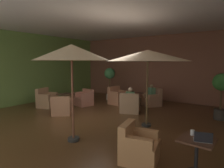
# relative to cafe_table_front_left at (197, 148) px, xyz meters

# --- Properties ---
(ground_plane) EXTENTS (10.58, 10.38, 0.02)m
(ground_plane) POSITION_rel_cafe_table_front_left_xyz_m (-3.39, 1.43, -0.52)
(ground_plane) COLOR #55351C
(wall_back_brick) EXTENTS (10.58, 0.08, 3.62)m
(wall_back_brick) POSITION_rel_cafe_table_front_left_xyz_m (-3.39, 6.58, 1.30)
(wall_back_brick) COLOR #8C5542
(wall_back_brick) RESTS_ON ground_plane
(wall_left_accent) EXTENTS (0.08, 10.38, 3.62)m
(wall_left_accent) POSITION_rel_cafe_table_front_left_xyz_m (-8.64, 1.43, 1.30)
(wall_left_accent) COLOR #709547
(wall_left_accent) RESTS_ON ground_plane
(ceiling_slab) EXTENTS (10.58, 10.38, 0.06)m
(ceiling_slab) POSITION_rel_cafe_table_front_left_xyz_m (-3.39, 1.43, 3.14)
(ceiling_slab) COLOR silver
(ceiling_slab) RESTS_ON wall_back_brick
(cafe_table_front_left) EXTENTS (0.65, 0.65, 0.68)m
(cafe_table_front_left) POSITION_rel_cafe_table_front_left_xyz_m (0.00, 0.00, 0.00)
(cafe_table_front_left) COLOR black
(cafe_table_front_left) RESTS_ON ground_plane
(armchair_front_left_north) EXTENTS (0.89, 0.85, 0.82)m
(armchair_front_left_north) POSITION_rel_cafe_table_front_left_xyz_m (-1.12, -0.25, -0.20)
(armchair_front_left_north) COLOR tan
(armchair_front_left_north) RESTS_ON ground_plane
(cafe_table_front_right) EXTENTS (0.63, 0.63, 0.68)m
(cafe_table_front_right) POSITION_rel_cafe_table_front_left_xyz_m (-6.11, 2.05, -0.00)
(cafe_table_front_right) COLOR black
(cafe_table_front_right) RESTS_ON ground_plane
(armchair_front_right_north) EXTENTS (0.91, 0.87, 0.79)m
(armchair_front_right_north) POSITION_rel_cafe_table_front_left_xyz_m (-5.90, 3.04, -0.21)
(armchair_front_right_north) COLOR #BA755F
(armchair_front_right_north) RESTS_ON ground_plane
(armchair_front_right_east) EXTENTS (0.96, 1.00, 0.90)m
(armchair_front_right_east) POSITION_rel_cafe_table_front_left_xyz_m (-7.08, 1.73, -0.18)
(armchair_front_right_east) COLOR tan
(armchair_front_right_east) RESTS_ON ground_plane
(armchair_front_right_south) EXTENTS (1.06, 1.07, 0.79)m
(armchair_front_right_south) POSITION_rel_cafe_table_front_left_xyz_m (-5.45, 1.28, -0.22)
(armchair_front_right_south) COLOR #B57B57
(armchair_front_right_south) RESTS_ON ground_plane
(cafe_table_mid_center) EXTENTS (0.80, 0.80, 0.68)m
(cafe_table_mid_center) POSITION_rel_cafe_table_front_left_xyz_m (-3.71, 4.12, 0.01)
(cafe_table_mid_center) COLOR black
(cafe_table_mid_center) RESTS_ON ground_plane
(armchair_mid_center_north) EXTENTS (0.85, 0.88, 0.89)m
(armchair_mid_center_north) POSITION_rel_cafe_table_front_left_xyz_m (-4.71, 4.26, -0.18)
(armchair_mid_center_north) COLOR #BB7855
(armchair_mid_center_north) RESTS_ON ground_plane
(armchair_mid_center_east) EXTENTS (1.02, 1.00, 0.85)m
(armchair_mid_center_east) POSITION_rel_cafe_table_front_left_xyz_m (-3.33, 3.18, -0.20)
(armchair_mid_center_east) COLOR tan
(armchair_mid_center_east) RESTS_ON ground_plane
(armchair_mid_center_south) EXTENTS (1.07, 1.06, 0.87)m
(armchair_mid_center_south) POSITION_rel_cafe_table_front_left_xyz_m (-3.10, 4.93, -0.20)
(armchair_mid_center_south) COLOR tan
(armchair_mid_center_south) RESTS_ON ground_plane
(patio_umbrella_tall_red) EXTENTS (2.69, 2.69, 2.53)m
(patio_umbrella_tall_red) POSITION_rel_cafe_table_front_left_xyz_m (-2.00, 1.98, 1.82)
(patio_umbrella_tall_red) COLOR #2D2D2D
(patio_umbrella_tall_red) RESTS_ON ground_plane
(patio_umbrella_center_beige) EXTENTS (2.00, 2.00, 2.60)m
(patio_umbrella_center_beige) POSITION_rel_cafe_table_front_left_xyz_m (-3.08, -0.29, 1.86)
(patio_umbrella_center_beige) COLOR #2D2D2D
(patio_umbrella_center_beige) RESTS_ON ground_plane
(potted_tree_left_corner) EXTENTS (0.62, 0.62, 1.81)m
(potted_tree_left_corner) POSITION_rel_cafe_table_front_left_xyz_m (-5.74, 4.98, 0.75)
(potted_tree_left_corner) COLOR silver
(potted_tree_left_corner) RESTS_ON ground_plane
(potted_tree_mid_right) EXTENTS (0.64, 0.64, 1.73)m
(potted_tree_mid_right) POSITION_rel_cafe_table_front_left_xyz_m (-0.09, 4.26, 0.63)
(potted_tree_mid_right) COLOR #3B3531
(potted_tree_mid_right) RESTS_ON ground_plane
(patron_by_window) EXTENTS (0.42, 0.40, 0.65)m
(patron_by_window) POSITION_rel_cafe_table_front_left_xyz_m (-3.12, 4.89, 0.18)
(patron_by_window) COLOR #4A7555
(patron_by_window) RESTS_ON ground_plane
(patron_with_friend) EXTENTS (0.42, 0.34, 0.67)m
(patron_with_friend) POSITION_rel_cafe_table_front_left_xyz_m (-3.35, 3.22, 0.19)
(patron_with_friend) COLOR #51774C
(patron_with_friend) RESTS_ON ground_plane
(iced_drink_cup) EXTENTS (0.08, 0.08, 0.11)m
(iced_drink_cup) POSITION_rel_cafe_table_front_left_xyz_m (-0.12, 0.15, 0.23)
(iced_drink_cup) COLOR white
(iced_drink_cup) RESTS_ON cafe_table_front_left
(open_laptop) EXTENTS (0.36, 0.31, 0.20)m
(open_laptop) POSITION_rel_cafe_table_front_left_xyz_m (0.11, -0.07, 0.22)
(open_laptop) COLOR #9EA0A5
(open_laptop) RESTS_ON cafe_table_front_left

